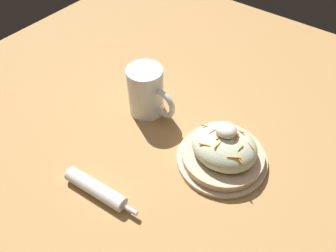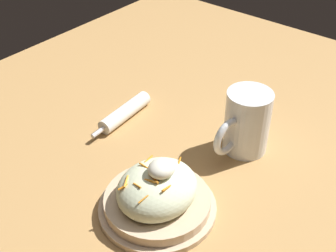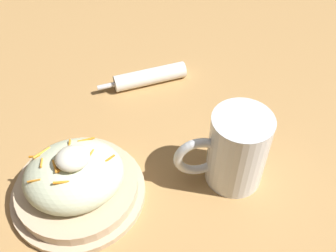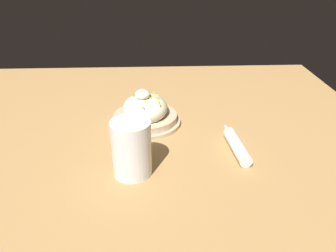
# 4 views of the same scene
# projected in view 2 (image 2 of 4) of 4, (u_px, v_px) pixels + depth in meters

# --- Properties ---
(ground_plane) EXTENTS (1.43, 1.43, 0.00)m
(ground_plane) POSITION_uv_depth(u_px,v_px,m) (210.00, 166.00, 0.93)
(ground_plane) COLOR #B2844C
(salad_plate) EXTENTS (0.21, 0.21, 0.11)m
(salad_plate) POSITION_uv_depth(u_px,v_px,m) (157.00, 195.00, 0.81)
(salad_plate) COLOR #D1B28E
(salad_plate) RESTS_ON ground_plane
(beer_mug) EXTENTS (0.15, 0.09, 0.14)m
(beer_mug) POSITION_uv_depth(u_px,v_px,m) (246.00, 126.00, 0.94)
(beer_mug) COLOR white
(beer_mug) RESTS_ON ground_plane
(napkin_roll) EXTENTS (0.19, 0.05, 0.03)m
(napkin_roll) POSITION_uv_depth(u_px,v_px,m) (125.00, 112.00, 1.05)
(napkin_roll) COLOR white
(napkin_roll) RESTS_ON ground_plane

